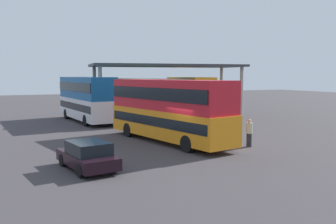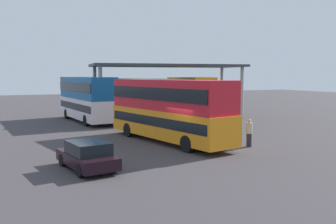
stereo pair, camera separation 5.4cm
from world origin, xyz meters
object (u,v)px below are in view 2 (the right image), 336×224
double_decker_main (168,108)px  double_decker_far_right (155,95)px  parked_hatchback (87,155)px  double_decker_mid_row (126,97)px  double_decker_near_canopy (86,97)px  pedestrian_waiting (249,133)px  double_decker_end_of_row (190,94)px

double_decker_main → double_decker_far_right: 16.41m
double_decker_main → double_decker_far_right: bearing=-31.0°
double_decker_main → parked_hatchback: size_ratio=2.70×
double_decker_main → double_decker_mid_row: double_decker_main is taller
parked_hatchback → double_decker_far_right: size_ratio=0.39×
double_decker_near_canopy → double_decker_main: bearing=-174.6°
double_decker_near_canopy → pedestrian_waiting: bearing=-164.7°
double_decker_main → double_decker_near_canopy: bearing=-0.4°
parked_hatchback → pedestrian_waiting: 10.40m
double_decker_main → parked_hatchback: (-6.48, -4.97, -1.59)m
double_decker_near_canopy → double_decker_end_of_row: size_ratio=0.96×
parked_hatchback → double_decker_near_canopy: bearing=-21.4°
parked_hatchback → pedestrian_waiting: bearing=-91.7°
double_decker_mid_row → double_decker_end_of_row: (8.50, 2.24, 0.06)m
double_decker_far_right → double_decker_main: bearing=159.5°
double_decker_end_of_row → double_decker_mid_row: bearing=114.1°
parked_hatchback → double_decker_mid_row: 20.01m
double_decker_main → pedestrian_waiting: size_ratio=6.42×
double_decker_main → double_decker_mid_row: (1.50, 13.31, -0.02)m
double_decker_end_of_row → pedestrian_waiting: size_ratio=6.33×
double_decker_near_canopy → double_decker_end_of_row: (12.45, 2.37, -0.03)m
pedestrian_waiting → double_decker_far_right: bearing=-77.6°
double_decker_near_canopy → double_decker_far_right: 8.39m
double_decker_far_right → pedestrian_waiting: (-1.81, -19.08, -1.35)m
parked_hatchback → pedestrian_waiting: (10.31, 1.30, 0.20)m
pedestrian_waiting → double_decker_end_of_row: bearing=-90.0°
parked_hatchback → double_decker_near_canopy: 18.66m
double_decker_far_right → double_decker_end_of_row: double_decker_end_of_row is taller
double_decker_near_canopy → double_decker_end_of_row: 12.67m
double_decker_near_canopy → double_decker_mid_row: double_decker_near_canopy is taller
double_decker_far_right → double_decker_end_of_row: 4.36m
double_decker_mid_row → double_decker_far_right: (4.15, 2.10, -0.02)m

